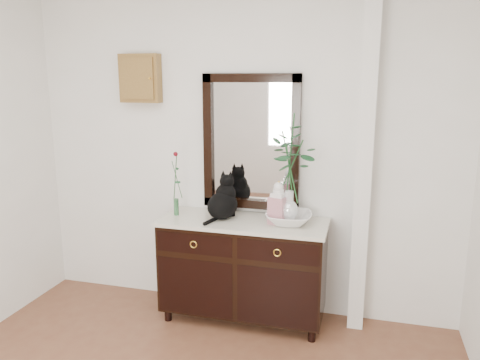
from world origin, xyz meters
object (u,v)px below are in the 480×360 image
(cat, at_px, (222,197))
(ginger_jar, at_px, (278,202))
(sideboard, at_px, (243,265))
(lotus_bowl, at_px, (289,218))

(cat, relative_size, ginger_jar, 1.06)
(cat, bearing_deg, ginger_jar, 13.32)
(sideboard, relative_size, ginger_jar, 3.91)
(cat, height_order, lotus_bowl, cat)
(ginger_jar, bearing_deg, sideboard, 179.37)
(cat, height_order, ginger_jar, cat)
(sideboard, relative_size, cat, 3.70)
(cat, bearing_deg, sideboard, 11.79)
(cat, bearing_deg, lotus_bowl, 15.21)
(cat, xyz_separation_m, lotus_bowl, (0.54, 0.00, -0.14))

